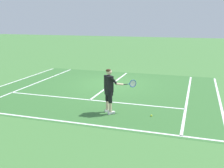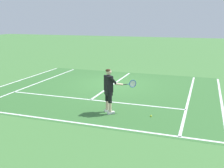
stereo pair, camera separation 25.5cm
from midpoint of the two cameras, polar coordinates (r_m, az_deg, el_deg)
name	(u,v)px [view 2 (the right image)]	position (r m, az deg, el deg)	size (l,w,h in m)	color
ground_plane	(114,84)	(15.01, 0.98, 0.09)	(80.00, 80.00, 0.00)	#477F3D
court_inner_surface	(105,90)	(13.72, -0.86, -1.21)	(10.98, 9.47, 0.00)	#387033
line_baseline	(61,121)	(9.78, -10.06, -7.61)	(10.98, 0.10, 0.01)	white
line_service	(91,100)	(12.05, -3.90, -3.34)	(8.23, 0.10, 0.01)	white
line_centre_service	(114,84)	(14.94, 0.89, 0.04)	(0.10, 6.40, 0.01)	white
line_singles_left	(36,83)	(15.57, -15.24, 0.11)	(0.10, 9.07, 0.01)	white
line_singles_right	(189,97)	(12.95, 16.54, -2.68)	(0.10, 9.07, 0.01)	white
line_doubles_left	(16,82)	(16.38, -19.22, 0.48)	(0.10, 9.07, 0.01)	white
line_doubles_right	(221,100)	(12.98, 22.61, -3.14)	(0.10, 9.07, 0.01)	white
tennis_player	(109,88)	(10.11, 0.14, -0.84)	(1.17, 0.72, 1.71)	white
tennis_ball_near_feet	(151,116)	(10.11, 8.96, -6.69)	(0.07, 0.07, 0.07)	#CCE02D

